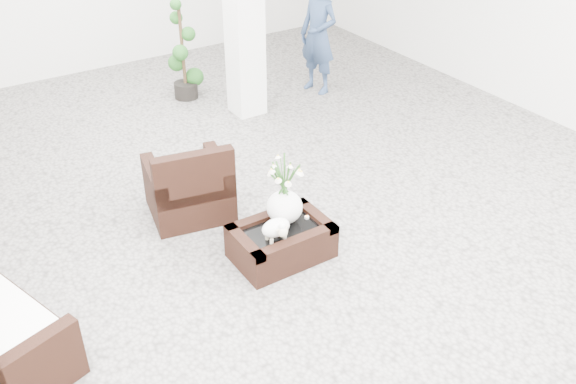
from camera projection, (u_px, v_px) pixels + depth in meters
ground at (283, 241)px, 6.28m from camera, size 11.00×11.00×0.00m
coffee_table at (281, 243)px, 5.99m from camera, size 0.90×0.60×0.31m
sheep_figurine at (276, 229)px, 5.72m from camera, size 0.28×0.23×0.21m
planter_narcissus at (284, 185)px, 5.81m from camera, size 0.44×0.44×0.80m
tealight at (307, 217)px, 6.05m from camera, size 0.04×0.04×0.03m
armchair at (188, 177)px, 6.49m from camera, size 0.94×0.91×0.86m
topiary at (182, 50)px, 8.84m from camera, size 0.38×0.38×1.41m
shopper at (318, 35)px, 9.00m from camera, size 0.54×0.69×1.67m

